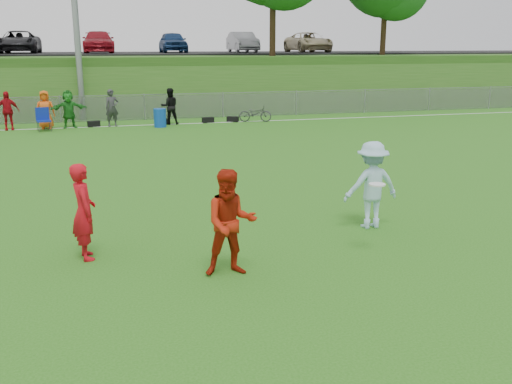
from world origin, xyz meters
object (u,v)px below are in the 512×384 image
object	(u,v)px
player_red_center	(231,223)
bicycle	(255,113)
player_blue	(372,185)
frisbee	(377,185)
recycling_bin	(160,118)
player_red_left	(84,212)

from	to	relation	value
player_red_center	bicycle	world-z (taller)	player_red_center
player_red_center	player_blue	bearing A→B (deg)	31.62
player_red_center	player_blue	world-z (taller)	player_blue
frisbee	recycling_bin	size ratio (longest dim) A/B	0.35
player_blue	bicycle	bearing A→B (deg)	-97.23
player_red_left	frisbee	xyz separation A→B (m)	(4.99, -1.18, 0.45)
player_red_left	recycling_bin	xyz separation A→B (m)	(2.95, 16.30, -0.44)
player_blue	player_red_center	bearing A→B (deg)	26.59
player_blue	frisbee	size ratio (longest dim) A/B	6.10
player_red_center	player_blue	xyz separation A→B (m)	(3.32, 1.69, 0.01)
player_blue	recycling_bin	xyz separation A→B (m)	(-2.69, 15.99, -0.48)
player_red_left	recycling_bin	size ratio (longest dim) A/B	2.05
player_red_left	bicycle	size ratio (longest dim) A/B	1.09
recycling_bin	frisbee	bearing A→B (deg)	-83.35
frisbee	recycling_bin	distance (m)	17.62
recycling_bin	player_red_center	bearing A→B (deg)	-92.06
recycling_bin	player_red_left	bearing A→B (deg)	-100.26
player_red_center	frisbee	xyz separation A→B (m)	(2.68, 0.20, 0.42)
recycling_bin	bicycle	distance (m)	4.72
player_red_left	bicycle	xyz separation A→B (m)	(7.63, 16.92, -0.44)
player_red_left	bicycle	world-z (taller)	player_red_left
player_red_center	bicycle	xyz separation A→B (m)	(5.31, 18.30, -0.47)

